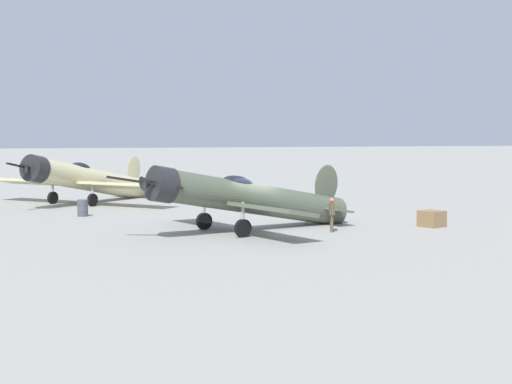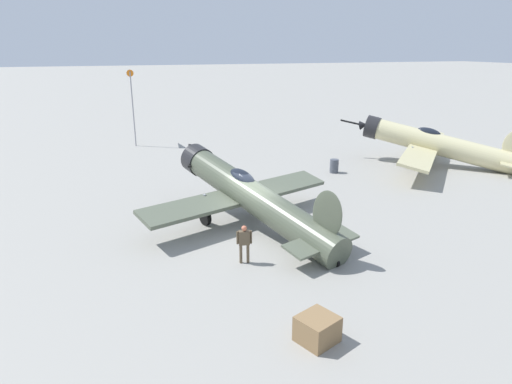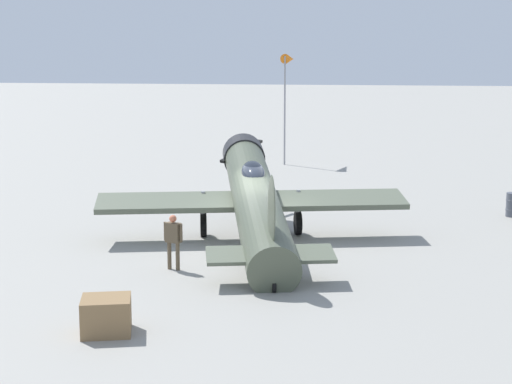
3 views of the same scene
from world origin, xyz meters
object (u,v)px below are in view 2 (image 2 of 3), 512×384
at_px(fuel_drum, 334,166).
at_px(airplane_foreground, 249,195).
at_px(windsock_mast, 129,75).
at_px(equipment_crate, 317,329).
at_px(airplane_mid_apron, 435,144).
at_px(ground_crew_mechanic, 244,241).

bearing_deg(fuel_drum, airplane_foreground, 39.85).
bearing_deg(windsock_mast, fuel_drum, 129.47).
distance_m(equipment_crate, fuel_drum, 18.65).
bearing_deg(equipment_crate, windsock_mast, -85.43).
bearing_deg(windsock_mast, airplane_foreground, 99.09).
xyz_separation_m(airplane_foreground, fuel_drum, (-8.43, -7.04, -1.08)).
distance_m(fuel_drum, windsock_mast, 19.42).
bearing_deg(airplane_foreground, airplane_mid_apron, -87.97).
height_order(ground_crew_mechanic, fuel_drum, ground_crew_mechanic).
distance_m(airplane_foreground, airplane_mid_apron, 17.30).
relative_size(airplane_mid_apron, windsock_mast, 1.73).
bearing_deg(fuel_drum, airplane_mid_apron, 175.07).
bearing_deg(airplane_foreground, ground_crew_mechanic, 138.87).
height_order(airplane_mid_apron, equipment_crate, airplane_mid_apron).
relative_size(equipment_crate, fuel_drum, 1.47).
bearing_deg(ground_crew_mechanic, equipment_crate, 18.19).
xyz_separation_m(airplane_foreground, ground_crew_mechanic, (1.44, 3.64, -0.58)).
height_order(fuel_drum, windsock_mast, windsock_mast).
distance_m(airplane_mid_apron, fuel_drum, 7.75).
xyz_separation_m(equipment_crate, windsock_mast, (2.44, -30.50, 5.44)).
bearing_deg(airplane_mid_apron, ground_crew_mechanic, 74.38).
bearing_deg(ground_crew_mechanic, windsock_mast, -161.99).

